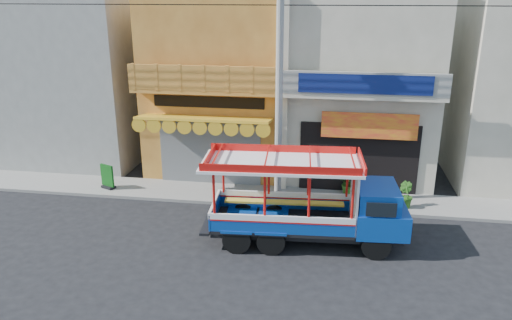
% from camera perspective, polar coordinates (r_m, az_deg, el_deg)
% --- Properties ---
extents(ground, '(90.00, 90.00, 0.00)m').
position_cam_1_polar(ground, '(16.05, 4.71, -10.18)').
color(ground, black).
rests_on(ground, ground).
extents(sidewalk, '(30.00, 2.00, 0.12)m').
position_cam_1_polar(sidewalk, '(19.62, 5.61, -4.40)').
color(sidewalk, slate).
rests_on(sidewalk, ground).
extents(shophouse_left, '(6.00, 7.50, 8.24)m').
position_cam_1_polar(shophouse_left, '(22.81, -3.65, 9.57)').
color(shophouse_left, '#AA6625').
rests_on(shophouse_left, ground).
extents(shophouse_right, '(6.00, 6.75, 8.24)m').
position_cam_1_polar(shophouse_right, '(22.31, 11.77, 9.01)').
color(shophouse_right, '#B0A890').
rests_on(shophouse_right, ground).
extents(party_pilaster, '(0.35, 0.30, 8.00)m').
position_cam_1_polar(party_pilaster, '(19.33, 3.15, 7.57)').
color(party_pilaster, '#B0A890').
rests_on(party_pilaster, ground).
extents(filler_building_left, '(6.00, 6.00, 7.60)m').
position_cam_1_polar(filler_building_left, '(25.33, -19.47, 8.77)').
color(filler_building_left, gray).
rests_on(filler_building_left, ground).
extents(utility_pole, '(28.00, 0.26, 9.00)m').
position_cam_1_polar(utility_pole, '(17.62, 3.18, 9.87)').
color(utility_pole, gray).
rests_on(utility_pole, ground).
extents(songthaew_truck, '(6.49, 2.48, 2.97)m').
position_cam_1_polar(songthaew_truck, '(15.89, 7.36, -4.83)').
color(songthaew_truck, black).
rests_on(songthaew_truck, ground).
extents(green_sign, '(0.63, 0.49, 1.00)m').
position_cam_1_polar(green_sign, '(21.09, -16.61, -2.03)').
color(green_sign, black).
rests_on(green_sign, sidewalk).
extents(potted_plant_a, '(1.03, 1.04, 0.88)m').
position_cam_1_polar(potted_plant_a, '(20.03, 10.54, -2.60)').
color(potted_plant_a, '#245317').
rests_on(potted_plant_a, sidewalk).
extents(potted_plant_b, '(0.67, 0.68, 0.97)m').
position_cam_1_polar(potted_plant_b, '(19.27, 16.75, -3.84)').
color(potted_plant_b, '#245317').
rests_on(potted_plant_b, sidewalk).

